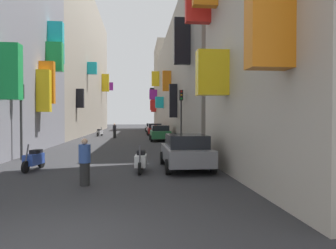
% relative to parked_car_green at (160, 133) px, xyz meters
% --- Properties ---
extents(ground_plane, '(140.00, 140.00, 0.00)m').
position_rel_parked_car_green_xyz_m(ground_plane, '(-3.66, 6.08, -0.79)').
color(ground_plane, '#2D2D30').
extents(building_left_mid_b, '(7.37, 37.38, 20.23)m').
position_rel_parked_car_green_xyz_m(building_left_mid_b, '(-11.65, 17.39, 9.32)').
color(building_left_mid_b, '#9E9384').
rests_on(building_left_mid_b, ground).
extents(building_right_mid_b, '(7.24, 37.14, 12.38)m').
position_rel_parked_car_green_xyz_m(building_right_mid_b, '(4.34, 5.77, 5.40)').
color(building_right_mid_b, gray).
rests_on(building_right_mid_b, ground).
extents(building_right_mid_c, '(7.40, 11.74, 16.47)m').
position_rel_parked_car_green_xyz_m(building_right_mid_c, '(4.33, 30.20, 7.44)').
color(building_right_mid_c, '#9E9384').
rests_on(building_right_mid_c, ground).
extents(parked_car_green, '(1.96, 4.21, 1.50)m').
position_rel_parked_car_green_xyz_m(parked_car_green, '(0.00, 0.00, 0.00)').
color(parked_car_green, '#236638').
rests_on(parked_car_green, ground).
extents(parked_car_grey, '(1.99, 4.00, 1.49)m').
position_rel_parked_car_green_xyz_m(parked_car_grey, '(-0.07, -16.16, -0.01)').
color(parked_car_grey, slate).
rests_on(parked_car_grey, ground).
extents(parked_car_red, '(1.94, 4.39, 1.50)m').
position_rel_parked_car_green_xyz_m(parked_car_red, '(-0.01, 9.35, 0.00)').
color(parked_car_red, '#B21E1E').
rests_on(parked_car_red, ground).
extents(parked_car_silver, '(1.83, 4.37, 1.35)m').
position_rel_parked_car_green_xyz_m(parked_car_silver, '(-0.01, 19.51, -0.06)').
color(parked_car_silver, '#B7B7BC').
rests_on(parked_car_silver, ground).
extents(scooter_white, '(0.52, 1.78, 1.13)m').
position_rel_parked_car_green_xyz_m(scooter_white, '(-2.01, -16.74, -0.32)').
color(scooter_white, silver).
rests_on(scooter_white, ground).
extents(scooter_silver, '(0.69, 1.77, 1.13)m').
position_rel_parked_car_green_xyz_m(scooter_silver, '(-6.74, 8.13, -0.32)').
color(scooter_silver, '#ADADB2').
rests_on(scooter_silver, ground).
extents(scooter_blue, '(0.61, 1.76, 1.13)m').
position_rel_parked_car_green_xyz_m(scooter_blue, '(-6.47, -15.91, -0.32)').
color(scooter_blue, '#2D4CAD').
rests_on(scooter_blue, ground).
extents(scooter_orange, '(0.63, 1.99, 1.13)m').
position_rel_parked_car_green_xyz_m(scooter_orange, '(-0.34, 13.06, -0.32)').
color(scooter_orange, orange).
rests_on(scooter_orange, ground).
extents(pedestrian_crossing, '(0.45, 0.45, 1.62)m').
position_rel_parked_car_green_xyz_m(pedestrian_crossing, '(-4.69, 4.57, 0.02)').
color(pedestrian_crossing, black).
rests_on(pedestrian_crossing, ground).
extents(pedestrian_near_left, '(0.44, 0.44, 1.54)m').
position_rel_parked_car_green_xyz_m(pedestrian_near_left, '(-3.84, -19.04, -0.03)').
color(pedestrian_near_left, '#252525').
rests_on(pedestrian_near_left, ground).
extents(traffic_light_near_corner, '(0.26, 0.34, 3.96)m').
position_rel_parked_car_green_xyz_m(traffic_light_near_corner, '(-8.22, -12.54, 1.93)').
color(traffic_light_near_corner, '#2D2D2D').
rests_on(traffic_light_near_corner, ground).
extents(traffic_light_far_corner, '(0.26, 0.34, 4.22)m').
position_rel_parked_car_green_xyz_m(traffic_light_far_corner, '(0.98, -7.54, 2.09)').
color(traffic_light_far_corner, '#2D2D2D').
rests_on(traffic_light_far_corner, ground).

